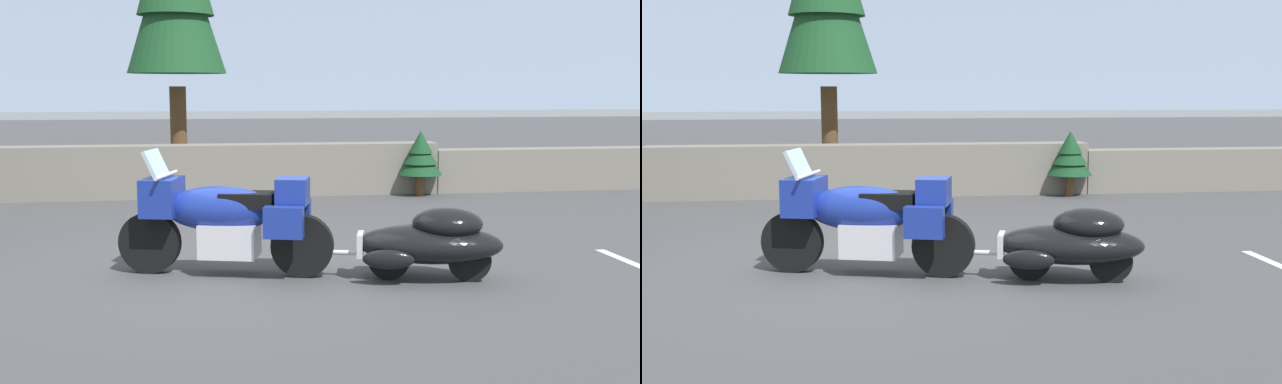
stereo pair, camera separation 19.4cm
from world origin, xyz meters
The scene contains 6 objects.
ground_plane centered at (0.00, 0.00, 0.00)m, with size 80.00×80.00×0.00m, color #424244.
stone_guard_wall centered at (-0.10, 5.58, 0.44)m, with size 24.00×0.60×0.95m.
distant_ridgeline centered at (0.00, 95.60, 8.00)m, with size 240.00×80.00×16.00m, color #8C9EB7.
touring_motorcycle centered at (-0.11, -0.23, 0.62)m, with size 2.27×1.09×1.33m.
car_shaped_trailer centered at (1.98, -0.78, 0.41)m, with size 2.22×1.07×0.76m.
pine_sapling_near centered at (3.60, 5.16, 0.75)m, with size 0.81×0.81×1.20m.
Camera 1 is at (-0.28, -8.06, 1.98)m, focal length 41.91 mm.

